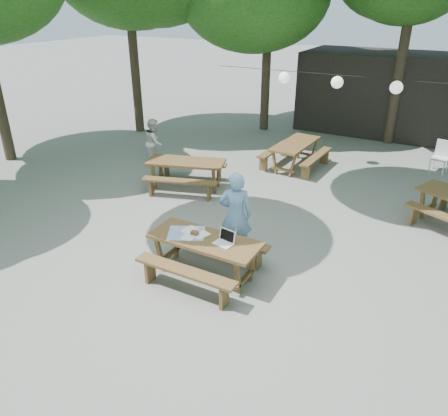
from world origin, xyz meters
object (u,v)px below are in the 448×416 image
Objects in this scene: main_picnic_table at (205,256)px; woman at (235,215)px; plastic_chair at (439,163)px; picnic_table_nw at (186,174)px; second_person at (154,142)px.

woman reaches higher than main_picnic_table.
plastic_chair is (3.05, 6.87, -0.61)m from woman.
picnic_table_nw is (-2.52, 3.21, 0.00)m from main_picnic_table.
woman is 1.93× the size of plastic_chair.
main_picnic_table is 1.00m from woman.
woman is at bearing -59.31° from picnic_table_nw.
main_picnic_table is 2.22× the size of plastic_chair.
plastic_chair reaches higher than main_picnic_table.
main_picnic_table is 0.87× the size of picnic_table_nw.
plastic_chair is at bearing -138.63° from woman.
second_person is (-4.33, 4.25, 0.31)m from main_picnic_table.
plastic_chair is (7.54, 3.49, -0.44)m from second_person.
woman reaches higher than picnic_table_nw.
picnic_table_nw is 1.32× the size of woman.
second_person is at bearing 132.01° from picnic_table_nw.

